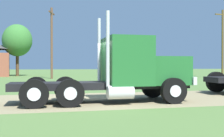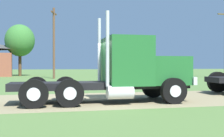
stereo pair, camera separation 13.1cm
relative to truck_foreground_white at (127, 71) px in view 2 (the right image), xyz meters
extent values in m
plane|color=#517137|center=(-1.38, 0.88, -1.28)|extent=(200.00, 200.00, 0.00)
cube|color=#897D59|center=(-1.38, 0.88, -1.27)|extent=(120.00, 5.89, 0.01)
cube|color=black|center=(-1.10, 0.02, -0.57)|extent=(7.24, 1.51, 0.28)
cube|color=#23662D|center=(1.67, 0.01, 0.02)|extent=(1.68, 1.96, 1.19)
cube|color=silver|center=(2.56, 0.01, -0.39)|extent=(0.17, 2.15, 0.32)
cube|color=#23662D|center=(-0.03, 0.02, 0.42)|extent=(1.75, 2.24, 1.98)
cube|color=#2D3D4C|center=(0.86, 0.01, 0.82)|extent=(0.05, 1.87, 0.87)
cylinder|color=silver|center=(-1.02, 0.90, 0.87)|extent=(0.14, 0.14, 2.89)
cylinder|color=silver|center=(-1.02, -0.87, 0.87)|extent=(0.14, 0.14, 2.89)
cylinder|color=silver|center=(-0.56, -0.96, -0.79)|extent=(1.00, 0.52, 0.52)
cylinder|color=black|center=(1.59, 1.13, -0.76)|extent=(1.03, 0.30, 1.03)
cylinder|color=silver|center=(1.59, 1.29, -0.76)|extent=(0.46, 0.04, 0.46)
cylinder|color=black|center=(1.59, -1.10, -0.76)|extent=(1.03, 0.30, 1.03)
cylinder|color=silver|center=(1.59, -1.26, -0.76)|extent=(0.46, 0.04, 0.46)
cylinder|color=black|center=(-3.72, 1.14, -0.76)|extent=(1.03, 0.30, 1.03)
cylinder|color=silver|center=(-3.72, 1.30, -0.76)|extent=(0.46, 0.04, 0.46)
cylinder|color=black|center=(-3.72, -1.09, -0.76)|extent=(1.03, 0.30, 1.03)
cylinder|color=silver|center=(-3.72, -1.25, -0.76)|extent=(0.46, 0.04, 0.46)
cylinder|color=black|center=(-2.47, 1.14, -0.76)|extent=(1.03, 0.30, 1.03)
cylinder|color=silver|center=(-2.47, 1.30, -0.76)|extent=(0.46, 0.04, 0.46)
cylinder|color=black|center=(-2.47, -1.09, -0.76)|extent=(1.03, 0.30, 1.03)
cylinder|color=silver|center=(-2.47, -1.25, -0.76)|extent=(0.46, 0.04, 0.46)
cylinder|color=black|center=(6.14, 2.82, -0.70)|extent=(1.18, 0.38, 1.16)
cylinder|color=silver|center=(6.15, 2.98, -0.70)|extent=(0.52, 0.07, 0.52)
cylinder|color=brown|center=(-2.56, 21.55, 2.80)|extent=(0.26, 0.26, 8.14)
cube|color=brown|center=(-2.56, 21.55, 6.27)|extent=(0.74, 2.15, 0.14)
cylinder|color=#513823|center=(-7.18, 31.08, 0.45)|extent=(0.44, 0.44, 3.46)
ellipsoid|color=#377330|center=(-7.18, 31.08, 3.86)|extent=(4.19, 4.19, 4.61)
cylinder|color=#513823|center=(10.39, 35.48, -0.02)|extent=(0.44, 0.44, 2.51)
ellipsoid|color=#356A2F|center=(10.39, 35.48, 2.65)|extent=(3.56, 3.56, 3.92)
camera|label=1|loc=(-3.37, -11.25, 0.24)|focal=44.89mm
camera|label=2|loc=(-3.24, -11.28, 0.24)|focal=44.89mm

